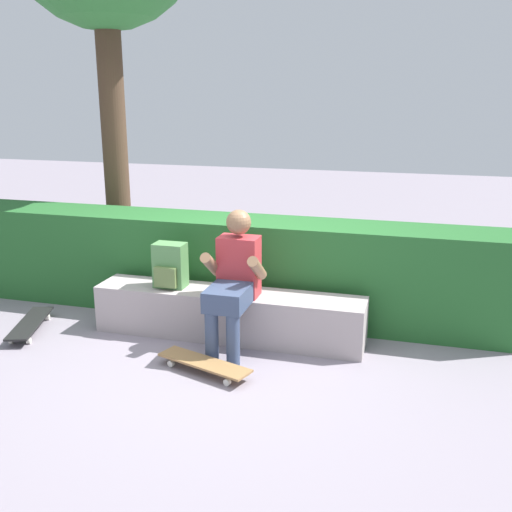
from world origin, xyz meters
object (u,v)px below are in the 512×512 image
(skateboard_beside_bench, at_px, (30,324))
(skateboard_near_person, at_px, (204,363))
(person_skater, at_px, (234,278))
(backpack_on_bench, at_px, (170,266))
(bench_main, at_px, (229,314))

(skateboard_beside_bench, bearing_deg, skateboard_near_person, -10.55)
(person_skater, xyz_separation_m, skateboard_beside_bench, (-1.91, -0.17, -0.55))
(skateboard_near_person, xyz_separation_m, skateboard_beside_bench, (-1.82, 0.34, 0.00))
(person_skater, relative_size, backpack_on_bench, 2.94)
(person_skater, bearing_deg, skateboard_near_person, -99.49)
(bench_main, height_order, skateboard_beside_bench, bench_main)
(backpack_on_bench, bearing_deg, skateboard_near_person, -50.78)
(bench_main, relative_size, skateboard_beside_bench, 2.93)
(skateboard_near_person, bearing_deg, bench_main, 92.86)
(skateboard_near_person, distance_m, backpack_on_bench, 1.06)
(skateboard_near_person, bearing_deg, backpack_on_bench, 129.22)
(bench_main, bearing_deg, backpack_on_bench, -179.00)
(bench_main, relative_size, person_skater, 2.05)
(person_skater, relative_size, skateboard_beside_bench, 1.43)
(backpack_on_bench, bearing_deg, bench_main, 1.00)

